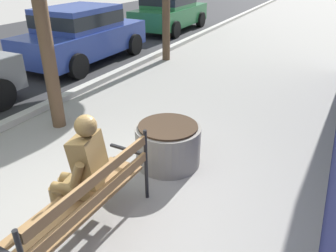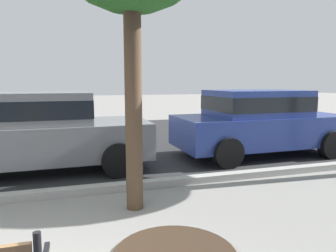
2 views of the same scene
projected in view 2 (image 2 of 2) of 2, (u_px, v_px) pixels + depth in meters
name	position (u px, v px, depth m)	size (l,w,h in m)	color
street_surface	(41.00, 144.00, 9.08)	(60.00, 9.00, 0.01)	#2D2D30
curb_stone	(16.00, 197.00, 4.72)	(60.00, 0.20, 0.12)	#B2AFA8
parked_car_grey	(40.00, 129.00, 6.15)	(4.13, 1.97, 1.56)	slate
parked_car_blue	(259.00, 120.00, 7.58)	(4.13, 1.97, 1.56)	navy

